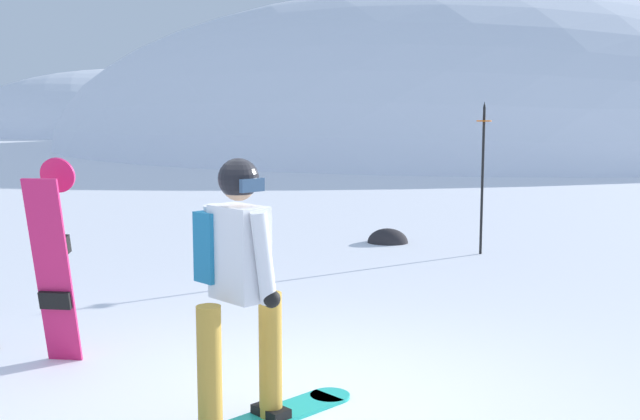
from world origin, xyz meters
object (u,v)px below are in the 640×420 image
at_px(rock_dark, 388,243).
at_px(snowboarder_main, 237,286).
at_px(spare_snowboard, 54,262).
at_px(piste_marker_near, 483,168).

bearing_deg(rock_dark, snowboarder_main, -95.52).
bearing_deg(snowboarder_main, spare_snowboard, 148.96).
bearing_deg(spare_snowboard, rock_dark, 68.06).
bearing_deg(spare_snowboard, piste_marker_near, 54.44).
xyz_separation_m(spare_snowboard, piste_marker_near, (3.66, 5.12, 0.36)).
height_order(spare_snowboard, piste_marker_near, piste_marker_near).
relative_size(snowboarder_main, piste_marker_near, 0.82).
height_order(snowboarder_main, piste_marker_near, piste_marker_near).
relative_size(spare_snowboard, piste_marker_near, 0.78).
bearing_deg(rock_dark, piste_marker_near, -29.31).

